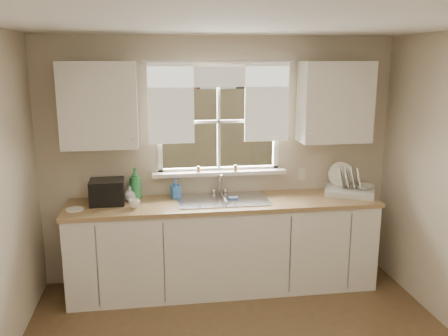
{
  "coord_description": "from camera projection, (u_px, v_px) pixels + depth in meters",
  "views": [
    {
      "loc": [
        -0.65,
        -2.72,
        2.26
      ],
      "look_at": [
        0.0,
        1.65,
        1.25
      ],
      "focal_mm": 38.0,
      "sensor_mm": 36.0,
      "label": 1
    }
  ],
  "objects": [
    {
      "name": "room_walls",
      "position": [
        265.0,
        232.0,
        2.88
      ],
      "size": [
        3.62,
        4.02,
        2.5
      ],
      "color": "beige",
      "rests_on": "ground"
    },
    {
      "name": "upper_cabinet_left",
      "position": [
        99.0,
        105.0,
        4.41
      ],
      "size": [
        0.7,
        0.33,
        0.8
      ],
      "primitive_type": "cube",
      "color": "white",
      "rests_on": "room_walls"
    },
    {
      "name": "sill_jars",
      "position": [
        217.0,
        169.0,
        4.83
      ],
      "size": [
        0.42,
        0.04,
        0.06
      ],
      "color": "brown",
      "rests_on": "window"
    },
    {
      "name": "countertop",
      "position": [
        224.0,
        203.0,
        4.64
      ],
      "size": [
        3.04,
        0.65,
        0.04
      ],
      "primitive_type": "cube",
      "color": "#A27F51",
      "rests_on": "base_cabinets"
    },
    {
      "name": "curtains",
      "position": [
        220.0,
        94.0,
        4.67
      ],
      "size": [
        1.5,
        0.03,
        0.81
      ],
      "color": "white",
      "rests_on": "room_walls"
    },
    {
      "name": "soap_bottle_b",
      "position": [
        175.0,
        189.0,
        4.73
      ],
      "size": [
        0.11,
        0.11,
        0.19
      ],
      "primitive_type": "imported",
      "rotation": [
        0.0,
        0.0,
        0.38
      ],
      "color": "#387AD4",
      "rests_on": "countertop"
    },
    {
      "name": "ceiling",
      "position": [
        267.0,
        16.0,
        2.67
      ],
      "size": [
        3.6,
        4.0,
        0.02
      ],
      "primitive_type": "cube",
      "color": "silver",
      "rests_on": "room_walls"
    },
    {
      "name": "base_cabinets",
      "position": [
        224.0,
        247.0,
        4.75
      ],
      "size": [
        3.0,
        0.62,
        0.87
      ],
      "primitive_type": "cube",
      "color": "white",
      "rests_on": "ground"
    },
    {
      "name": "saucer",
      "position": [
        75.0,
        209.0,
        4.36
      ],
      "size": [
        0.16,
        0.16,
        0.01
      ],
      "primitive_type": "cylinder",
      "color": "white",
      "rests_on": "countertop"
    },
    {
      "name": "soap_bottle_c",
      "position": [
        130.0,
        194.0,
        4.62
      ],
      "size": [
        0.14,
        0.14,
        0.15
      ],
      "primitive_type": "imported",
      "rotation": [
        0.0,
        0.0,
        -0.19
      ],
      "color": "beige",
      "rests_on": "countertop"
    },
    {
      "name": "bowl",
      "position": [
        364.0,
        187.0,
        4.83
      ],
      "size": [
        0.25,
        0.25,
        0.05
      ],
      "primitive_type": "imported",
      "rotation": [
        0.0,
        0.0,
        0.34
      ],
      "color": "beige",
      "rests_on": "dish_rack"
    },
    {
      "name": "cup",
      "position": [
        134.0,
        204.0,
        4.42
      ],
      "size": [
        0.12,
        0.12,
        0.08
      ],
      "primitive_type": "imported",
      "rotation": [
        0.0,
        0.0,
        0.09
      ],
      "color": "white",
      "rests_on": "countertop"
    },
    {
      "name": "soap_bottle_a",
      "position": [
        135.0,
        184.0,
        4.65
      ],
      "size": [
        0.15,
        0.15,
        0.32
      ],
      "primitive_type": "imported",
      "rotation": [
        0.0,
        0.0,
        -0.24
      ],
      "color": "#297E3F",
      "rests_on": "countertop"
    },
    {
      "name": "sink",
      "position": [
        223.0,
        207.0,
        4.69
      ],
      "size": [
        0.88,
        0.52,
        0.4
      ],
      "color": "#B7B7BC",
      "rests_on": "countertop"
    },
    {
      "name": "dish_rack",
      "position": [
        349.0,
        188.0,
        4.86
      ],
      "size": [
        0.58,
        0.53,
        0.31
      ],
      "color": "silver",
      "rests_on": "countertop"
    },
    {
      "name": "wall_outlet",
      "position": [
        301.0,
        174.0,
        5.02
      ],
      "size": [
        0.08,
        0.01,
        0.12
      ],
      "primitive_type": "cube",
      "color": "beige",
      "rests_on": "room_walls"
    },
    {
      "name": "upper_cabinet_right",
      "position": [
        335.0,
        102.0,
        4.73
      ],
      "size": [
        0.7,
        0.33,
        0.8
      ],
      "primitive_type": "cube",
      "color": "white",
      "rests_on": "room_walls"
    },
    {
      "name": "backyard",
      "position": [
        206.0,
        5.0,
        10.65
      ],
      "size": [
        20.0,
        10.0,
        6.13
      ],
      "color": "#335421",
      "rests_on": "ground"
    },
    {
      "name": "window",
      "position": [
        219.0,
        138.0,
        4.82
      ],
      "size": [
        1.38,
        0.16,
        1.06
      ],
      "color": "white",
      "rests_on": "room_walls"
    },
    {
      "name": "black_appliance",
      "position": [
        107.0,
        192.0,
        4.54
      ],
      "size": [
        0.33,
        0.29,
        0.23
      ],
      "primitive_type": "cube",
      "rotation": [
        0.0,
        0.0,
        0.03
      ],
      "color": "black",
      "rests_on": "countertop"
    }
  ]
}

